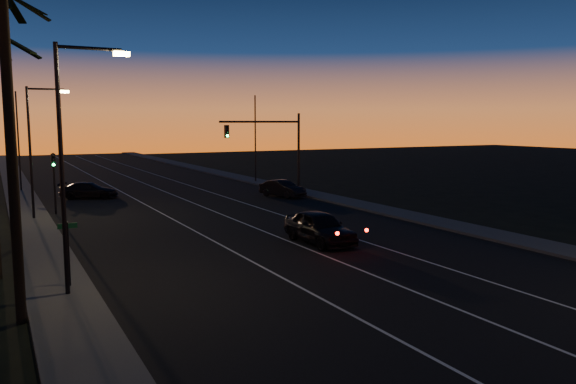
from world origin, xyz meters
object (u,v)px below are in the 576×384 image
lead_car (320,227)px  cross_car (89,190)px  right_car (282,189)px  signal_mast (273,141)px

lead_car → cross_car: (-7.97, 23.60, -0.17)m
right_car → signal_mast: bearing=-150.3°
lead_car → right_car: lead_car is taller
cross_car → signal_mast: bearing=-28.4°
right_car → lead_car: bearing=-111.1°
right_car → cross_car: (-14.55, 6.57, -0.04)m
lead_car → cross_car: 24.91m
signal_mast → right_car: size_ratio=1.57×
lead_car → right_car: size_ratio=1.22×
right_car → cross_car: right_car is taller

